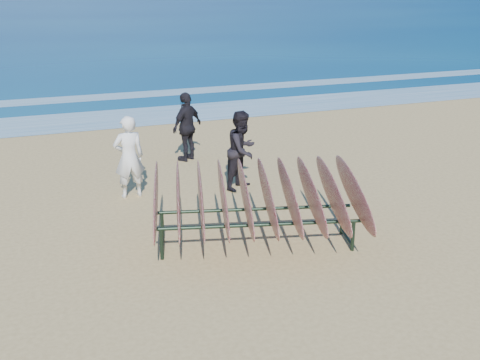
{
  "coord_description": "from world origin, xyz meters",
  "views": [
    {
      "loc": [
        -3.23,
        -7.81,
        4.11
      ],
      "look_at": [
        0.0,
        0.8,
        0.95
      ],
      "focal_mm": 45.0,
      "sensor_mm": 36.0,
      "label": 1
    }
  ],
  "objects_px": {
    "person_white": "(129,157)",
    "person_dark_b": "(187,127)",
    "surfboard_rack": "(256,197)",
    "person_dark_a": "(242,150)"
  },
  "relations": [
    {
      "from": "surfboard_rack",
      "to": "person_dark_a",
      "type": "distance_m",
      "value": 2.77
    },
    {
      "from": "person_dark_b",
      "to": "surfboard_rack",
      "type": "bearing_deg",
      "value": 52.08
    },
    {
      "from": "surfboard_rack",
      "to": "person_dark_b",
      "type": "height_order",
      "value": "person_dark_b"
    },
    {
      "from": "person_white",
      "to": "person_dark_b",
      "type": "relative_size",
      "value": 1.01
    },
    {
      "from": "surfboard_rack",
      "to": "person_white",
      "type": "distance_m",
      "value": 3.27
    },
    {
      "from": "person_white",
      "to": "person_dark_b",
      "type": "xyz_separation_m",
      "value": [
        1.7,
        1.97,
        -0.01
      ]
    },
    {
      "from": "surfboard_rack",
      "to": "person_dark_b",
      "type": "bearing_deg",
      "value": 101.41
    },
    {
      "from": "person_white",
      "to": "person_dark_b",
      "type": "height_order",
      "value": "person_white"
    },
    {
      "from": "surfboard_rack",
      "to": "person_white",
      "type": "relative_size",
      "value": 2.29
    },
    {
      "from": "person_white",
      "to": "person_dark_b",
      "type": "bearing_deg",
      "value": -133.8
    }
  ]
}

